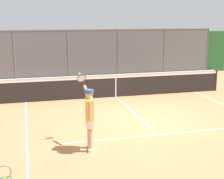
# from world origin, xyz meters

# --- Properties ---
(ground_plane) EXTENTS (60.00, 60.00, 0.00)m
(ground_plane) POSITION_xyz_m (0.00, 0.00, 0.00)
(ground_plane) COLOR #C67A4C
(court_line_markings) EXTENTS (8.30, 9.66, 0.01)m
(court_line_markings) POSITION_xyz_m (0.00, 1.78, 0.00)
(court_line_markings) COLOR white
(court_line_markings) RESTS_ON ground
(fence_backdrop) EXTENTS (18.55, 1.37, 2.95)m
(fence_backdrop) POSITION_xyz_m (0.00, -9.72, 1.35)
(fence_backdrop) COLOR #565B60
(fence_backdrop) RESTS_ON ground
(tennis_net) EXTENTS (10.66, 0.09, 1.07)m
(tennis_net) POSITION_xyz_m (0.00, -3.83, 0.49)
(tennis_net) COLOR #2D2D2D
(tennis_net) RESTS_ON ground
(tennis_player) EXTENTS (0.36, 1.47, 2.07)m
(tennis_player) POSITION_xyz_m (2.37, 2.10, 1.06)
(tennis_player) COLOR silver
(tennis_player) RESTS_ON ground
(tennis_ball_by_sideline) EXTENTS (0.07, 0.07, 0.07)m
(tennis_ball_by_sideline) POSITION_xyz_m (-1.17, -0.91, 0.03)
(tennis_ball_by_sideline) COLOR #D6E042
(tennis_ball_by_sideline) RESTS_ON ground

